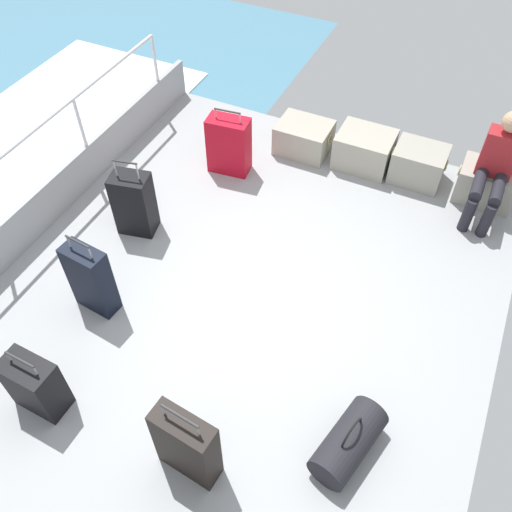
# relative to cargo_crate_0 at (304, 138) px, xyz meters

# --- Properties ---
(ground_plane) EXTENTS (4.40, 5.20, 0.06)m
(ground_plane) POSITION_rel_cargo_crate_0_xyz_m (0.30, -2.13, -0.21)
(ground_plane) COLOR #939699
(gunwale_port) EXTENTS (0.06, 5.20, 0.45)m
(gunwale_port) POSITION_rel_cargo_crate_0_xyz_m (-1.87, -2.13, 0.05)
(gunwale_port) COLOR #939699
(gunwale_port) RESTS_ON ground_plane
(railing_port) EXTENTS (0.04, 4.20, 1.02)m
(railing_port) POSITION_rel_cargo_crate_0_xyz_m (-1.87, -2.13, 0.61)
(railing_port) COLOR silver
(railing_port) RESTS_ON ground_plane
(cargo_crate_0) EXTENTS (0.63, 0.47, 0.35)m
(cargo_crate_0) POSITION_rel_cargo_crate_0_xyz_m (0.00, 0.00, 0.00)
(cargo_crate_0) COLOR #9E9989
(cargo_crate_0) RESTS_ON ground_plane
(cargo_crate_1) EXTENTS (0.64, 0.49, 0.39)m
(cargo_crate_1) POSITION_rel_cargo_crate_0_xyz_m (0.69, 0.06, 0.02)
(cargo_crate_1) COLOR #9E9989
(cargo_crate_1) RESTS_ON ground_plane
(cargo_crate_2) EXTENTS (0.57, 0.44, 0.39)m
(cargo_crate_2) POSITION_rel_cargo_crate_0_xyz_m (1.30, 0.06, 0.02)
(cargo_crate_2) COLOR gray
(cargo_crate_2) RESTS_ON ground_plane
(cargo_crate_3) EXTENTS (0.62, 0.42, 0.38)m
(cargo_crate_3) POSITION_rel_cargo_crate_0_xyz_m (2.02, 0.06, 0.02)
(cargo_crate_3) COLOR gray
(cargo_crate_3) RESTS_ON ground_plane
(passenger_seated) EXTENTS (0.34, 0.66, 1.08)m
(passenger_seated) POSITION_rel_cargo_crate_0_xyz_m (2.02, -0.12, 0.39)
(passenger_seated) COLOR maroon
(passenger_seated) RESTS_ON ground_plane
(suitcase_0) EXTENTS (0.46, 0.22, 0.80)m
(suitcase_0) POSITION_rel_cargo_crate_0_xyz_m (0.64, -3.71, 0.17)
(suitcase_0) COLOR black
(suitcase_0) RESTS_ON ground_plane
(suitcase_1) EXTENTS (0.39, 0.22, 0.83)m
(suitcase_1) POSITION_rel_cargo_crate_0_xyz_m (-0.81, -2.82, 0.17)
(suitcase_1) COLOR black
(suitcase_1) RESTS_ON ground_plane
(suitcase_2) EXTENTS (0.41, 0.25, 0.64)m
(suitcase_2) POSITION_rel_cargo_crate_0_xyz_m (-0.63, -3.77, 0.09)
(suitcase_2) COLOR black
(suitcase_2) RESTS_ON ground_plane
(suitcase_3) EXTENTS (0.40, 0.33, 0.85)m
(suitcase_3) POSITION_rel_cargo_crate_0_xyz_m (-1.02, -1.87, 0.16)
(suitcase_3) COLOR black
(suitcase_3) RESTS_ON ground_plane
(suitcase_4) EXTENTS (0.47, 0.29, 0.76)m
(suitcase_4) POSITION_rel_cargo_crate_0_xyz_m (-0.61, -0.66, 0.15)
(suitcase_4) COLOR #B70C1E
(suitcase_4) RESTS_ON ground_plane
(duffel_bag) EXTENTS (0.43, 0.68, 0.43)m
(duffel_bag) POSITION_rel_cargo_crate_0_xyz_m (1.61, -3.14, -0.03)
(duffel_bag) COLOR black
(duffel_bag) RESTS_ON ground_plane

